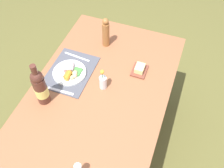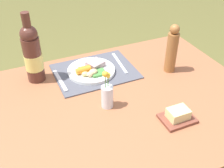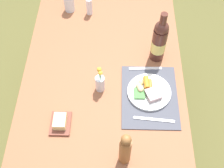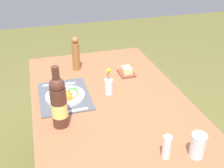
{
  "view_description": "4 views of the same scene",
  "coord_description": "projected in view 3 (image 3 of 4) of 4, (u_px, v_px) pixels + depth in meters",
  "views": [
    {
      "loc": [
        0.91,
        0.43,
        2.11
      ],
      "look_at": [
        -0.04,
        0.08,
        0.81
      ],
      "focal_mm": 41.49,
      "sensor_mm": 36.0,
      "label": 1
    },
    {
      "loc": [
        0.29,
        0.81,
        1.48
      ],
      "look_at": [
        -0.07,
        -0.01,
        0.83
      ],
      "focal_mm": 43.87,
      "sensor_mm": 36.0,
      "label": 2
    },
    {
      "loc": [
        -0.9,
        -0.07,
        2.06
      ],
      "look_at": [
        -0.07,
        -0.05,
        0.82
      ],
      "focal_mm": 47.0,
      "sensor_mm": 36.0,
      "label": 3
    },
    {
      "loc": [
        1.32,
        -0.36,
        1.6
      ],
      "look_at": [
        -0.1,
        0.05,
        0.78
      ],
      "focal_mm": 43.87,
      "sensor_mm": 36.0,
      "label": 4
    }
  ],
  "objects": [
    {
      "name": "pepper_mill",
      "position": [
        125.0,
        149.0,
        1.26
      ],
      "size": [
        0.05,
        0.05,
        0.24
      ],
      "color": "#996130",
      "rests_on": "dining_table"
    },
    {
      "name": "wine_bottle",
      "position": [
        159.0,
        41.0,
        1.58
      ],
      "size": [
        0.08,
        0.08,
        0.33
      ],
      "color": "#512A20",
      "rests_on": "dining_table"
    },
    {
      "name": "dinner_plate",
      "position": [
        148.0,
        91.0,
        1.54
      ],
      "size": [
        0.23,
        0.23,
        0.05
      ],
      "color": "white",
      "rests_on": "placemat"
    },
    {
      "name": "salt_shaker",
      "position": [
        89.0,
        7.0,
        1.85
      ],
      "size": [
        0.04,
        0.04,
        0.11
      ],
      "primitive_type": "cylinder",
      "color": "white",
      "rests_on": "dining_table"
    },
    {
      "name": "dining_table",
      "position": [
        103.0,
        92.0,
        1.68
      ],
      "size": [
        1.4,
        0.89,
        0.74
      ],
      "color": "#955938",
      "rests_on": "ground_plane"
    },
    {
      "name": "flower_vase",
      "position": [
        100.0,
        82.0,
        1.52
      ],
      "size": [
        0.05,
        0.05,
        0.17
      ],
      "color": "silver",
      "rests_on": "dining_table"
    },
    {
      "name": "butter_dish",
      "position": [
        60.0,
        122.0,
        1.44
      ],
      "size": [
        0.13,
        0.1,
        0.05
      ],
      "color": "brown",
      "rests_on": "dining_table"
    },
    {
      "name": "knife",
      "position": [
        145.0,
        68.0,
        1.64
      ],
      "size": [
        0.02,
        0.18,
        0.0
      ],
      "primitive_type": "cube",
      "rotation": [
        0.0,
        0.0,
        0.04
      ],
      "color": "silver",
      "rests_on": "placemat"
    },
    {
      "name": "ground_plane",
      "position": [
        105.0,
        138.0,
        2.21
      ],
      "size": [
        8.0,
        8.0,
        0.0
      ],
      "primitive_type": "plane",
      "color": "brown"
    },
    {
      "name": "fork",
      "position": [
        154.0,
        120.0,
        1.46
      ],
      "size": [
        0.03,
        0.2,
        0.0
      ],
      "primitive_type": "cube",
      "rotation": [
        0.0,
        0.0,
        -0.09
      ],
      "color": "silver",
      "rests_on": "placemat"
    },
    {
      "name": "water_tumbler",
      "position": [
        69.0,
        4.0,
        1.88
      ],
      "size": [
        0.07,
        0.07,
        0.11
      ],
      "color": "silver",
      "rests_on": "dining_table"
    },
    {
      "name": "placemat",
      "position": [
        149.0,
        96.0,
        1.54
      ],
      "size": [
        0.39,
        0.29,
        0.01
      ],
      "primitive_type": "cube",
      "color": "#4B4D56",
      "rests_on": "dining_table"
    }
  ]
}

